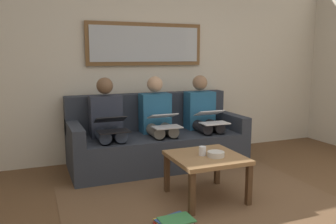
% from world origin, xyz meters
% --- Properties ---
extents(wall_rear, '(6.00, 0.12, 2.60)m').
position_xyz_m(wall_rear, '(0.00, -2.60, 1.30)').
color(wall_rear, beige).
rests_on(wall_rear, ground_plane).
extents(area_rug, '(2.60, 1.80, 0.01)m').
position_xyz_m(area_rug, '(0.00, -0.85, 0.00)').
color(area_rug, brown).
rests_on(area_rug, ground_plane).
extents(couch, '(2.20, 0.90, 0.90)m').
position_xyz_m(couch, '(0.00, -2.12, 0.31)').
color(couch, '#2D333D').
rests_on(couch, ground_plane).
extents(framed_mirror, '(1.61, 0.05, 0.56)m').
position_xyz_m(framed_mirror, '(0.00, -2.51, 1.55)').
color(framed_mirror, brown).
extents(coffee_table, '(0.67, 0.67, 0.44)m').
position_xyz_m(coffee_table, '(-0.08, -0.90, 0.38)').
color(coffee_table, olive).
rests_on(coffee_table, ground_plane).
extents(cup, '(0.07, 0.07, 0.09)m').
position_xyz_m(cup, '(-0.05, -0.91, 0.48)').
color(cup, silver).
rests_on(cup, coffee_table).
extents(bowl, '(0.16, 0.16, 0.05)m').
position_xyz_m(bowl, '(-0.15, -0.83, 0.46)').
color(bowl, beige).
rests_on(bowl, coffee_table).
extents(person_left, '(0.38, 0.58, 1.14)m').
position_xyz_m(person_left, '(-0.64, -2.05, 0.61)').
color(person_left, '#235B84').
rests_on(person_left, couch).
extents(laptop_white, '(0.35, 0.36, 0.16)m').
position_xyz_m(laptop_white, '(-0.64, -1.81, 0.63)').
color(laptop_white, white).
extents(person_middle, '(0.38, 0.58, 1.14)m').
position_xyz_m(person_middle, '(0.00, -2.05, 0.61)').
color(person_middle, '#235B84').
rests_on(person_middle, couch).
extents(laptop_silver, '(0.34, 0.36, 0.16)m').
position_xyz_m(laptop_silver, '(0.00, -1.81, 0.63)').
color(laptop_silver, silver).
extents(person_right, '(0.38, 0.58, 1.14)m').
position_xyz_m(person_right, '(0.64, -2.05, 0.61)').
color(person_right, '#2D3342').
rests_on(person_right, couch).
extents(laptop_black, '(0.35, 0.37, 0.16)m').
position_xyz_m(laptop_black, '(0.64, -1.82, 0.63)').
color(laptop_black, black).
extents(magazine_stack, '(0.32, 0.27, 0.05)m').
position_xyz_m(magazine_stack, '(0.42, -0.51, 0.03)').
color(magazine_stack, red).
rests_on(magazine_stack, ground_plane).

